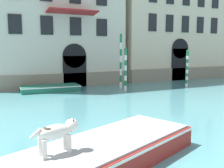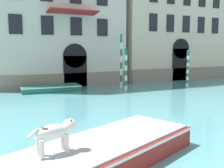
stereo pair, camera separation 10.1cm
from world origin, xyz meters
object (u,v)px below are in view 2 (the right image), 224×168
at_px(boat_foreground, 105,151).
at_px(mooring_pole_3, 121,61).
at_px(dog_on_deck, 56,132).
at_px(boat_moored_near_palazzo, 51,88).
at_px(mooring_pole_0, 188,68).
at_px(mooring_pole_1, 126,69).

relative_size(boat_foreground, mooring_pole_3, 1.42).
height_order(dog_on_deck, boat_moored_near_palazzo, dog_on_deck).
height_order(dog_on_deck, mooring_pole_0, mooring_pole_0).
bearing_deg(boat_moored_near_palazzo, dog_on_deck, -98.59).
bearing_deg(mooring_pole_3, mooring_pole_0, -17.57).
bearing_deg(mooring_pole_1, dog_on_deck, -125.71).
relative_size(dog_on_deck, mooring_pole_0, 0.39).
height_order(mooring_pole_0, mooring_pole_3, mooring_pole_3).
relative_size(boat_moored_near_palazzo, mooring_pole_3, 1.01).
xyz_separation_m(mooring_pole_0, mooring_pole_1, (-6.05, 0.47, 0.10)).
bearing_deg(boat_moored_near_palazzo, mooring_pole_0, -9.83).
xyz_separation_m(dog_on_deck, mooring_pole_1, (8.74, 12.16, 0.49)).
distance_m(mooring_pole_0, mooring_pole_3, 6.09).
height_order(mooring_pole_0, mooring_pole_1, mooring_pole_1).
xyz_separation_m(boat_foreground, mooring_pole_0, (13.26, 11.33, 1.29)).
bearing_deg(mooring_pole_0, boat_moored_near_palazzo, 166.58).
relative_size(dog_on_deck, mooring_pole_1, 0.37).
xyz_separation_m(boat_foreground, boat_moored_near_palazzo, (1.59, 14.11, -0.13)).
height_order(boat_foreground, mooring_pole_3, mooring_pole_3).
distance_m(dog_on_deck, boat_moored_near_palazzo, 14.84).
bearing_deg(mooring_pole_1, boat_moored_near_palazzo, 157.62).
xyz_separation_m(boat_foreground, mooring_pole_3, (7.49, 13.15, 1.98)).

